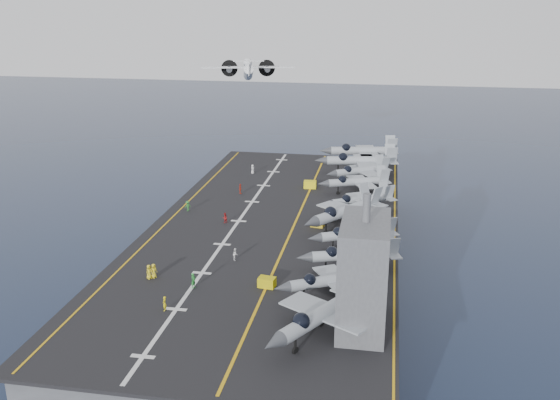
% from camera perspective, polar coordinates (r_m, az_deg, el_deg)
% --- Properties ---
extents(ground, '(500.00, 500.00, 0.00)m').
position_cam_1_polar(ground, '(102.30, -0.39, -7.63)').
color(ground, '#142135').
rests_on(ground, ground).
extents(hull, '(36.00, 90.00, 10.00)m').
position_cam_1_polar(hull, '(100.23, -0.40, -5.05)').
color(hull, '#56595E').
rests_on(hull, ground).
extents(flight_deck, '(38.00, 92.00, 0.40)m').
position_cam_1_polar(flight_deck, '(98.31, -0.41, -2.26)').
color(flight_deck, black).
rests_on(flight_deck, hull).
extents(foul_line, '(0.35, 90.00, 0.02)m').
position_cam_1_polar(foul_line, '(97.77, 1.32, -2.25)').
color(foul_line, gold).
rests_on(foul_line, flight_deck).
extents(landing_centerline, '(0.50, 90.00, 0.02)m').
position_cam_1_polar(landing_centerline, '(99.44, -3.81, -1.93)').
color(landing_centerline, silver).
rests_on(landing_centerline, flight_deck).
extents(deck_edge_port, '(0.25, 90.00, 0.02)m').
position_cam_1_polar(deck_edge_port, '(102.52, -9.80, -1.54)').
color(deck_edge_port, gold).
rests_on(deck_edge_port, flight_deck).
extents(deck_edge_stbd, '(0.25, 90.00, 0.02)m').
position_cam_1_polar(deck_edge_stbd, '(96.81, 10.44, -2.76)').
color(deck_edge_stbd, gold).
rests_on(deck_edge_stbd, flight_deck).
extents(island_superstructure, '(5.00, 10.00, 15.00)m').
position_cam_1_polar(island_superstructure, '(66.19, 7.70, -5.63)').
color(island_superstructure, '#56595E').
rests_on(island_superstructure, flight_deck).
extents(fighter_jet_0, '(16.96, 18.76, 5.43)m').
position_cam_1_polar(fighter_jet_0, '(65.87, 3.86, -10.25)').
color(fighter_jet_0, '#96A0A8').
rests_on(fighter_jet_0, flight_deck).
extents(fighter_jet_1, '(15.25, 13.62, 4.42)m').
position_cam_1_polar(fighter_jet_1, '(74.43, 4.76, -7.22)').
color(fighter_jet_1, gray).
rests_on(fighter_jet_1, flight_deck).
extents(fighter_jet_2, '(15.60, 12.82, 4.66)m').
position_cam_1_polar(fighter_jet_2, '(81.53, 6.79, -4.88)').
color(fighter_jet_2, '#949BA5').
rests_on(fighter_jet_2, flight_deck).
extents(fighter_jet_3, '(15.40, 13.40, 4.49)m').
position_cam_1_polar(fighter_jet_3, '(88.78, 7.06, -3.00)').
color(fighter_jet_3, '#9AA0AB').
rests_on(fighter_jet_3, flight_deck).
extents(fighter_jet_4, '(18.29, 19.40, 5.61)m').
position_cam_1_polar(fighter_jet_4, '(96.20, 6.06, -0.93)').
color(fighter_jet_4, '#8E959D').
rests_on(fighter_jet_4, flight_deck).
extents(fighter_jet_5, '(15.39, 13.94, 4.45)m').
position_cam_1_polar(fighter_jet_5, '(103.59, 7.47, 0.07)').
color(fighter_jet_5, gray).
rests_on(fighter_jet_5, flight_deck).
extents(fighter_jet_6, '(15.56, 13.10, 4.59)m').
position_cam_1_polar(fighter_jet_6, '(113.69, 7.13, 1.75)').
color(fighter_jet_6, '#939CA1').
rests_on(fighter_jet_6, flight_deck).
extents(fighter_jet_7, '(15.88, 14.57, 4.59)m').
position_cam_1_polar(fighter_jet_7, '(121.18, 7.42, 2.75)').
color(fighter_jet_7, '#949AA3').
rests_on(fighter_jet_7, flight_deck).
extents(fighter_jet_8, '(18.15, 13.70, 5.72)m').
position_cam_1_polar(fighter_jet_8, '(126.62, 7.42, 3.68)').
color(fighter_jet_8, gray).
rests_on(fighter_jet_8, flight_deck).
extents(tow_cart_a, '(2.24, 1.63, 1.24)m').
position_cam_1_polar(tow_cart_a, '(77.12, -1.21, -7.53)').
color(tow_cart_a, '#C5B40A').
rests_on(tow_cart_a, flight_deck).
extents(tow_cart_b, '(2.21, 1.66, 1.20)m').
position_cam_1_polar(tow_cart_b, '(96.87, 3.46, -2.11)').
color(tow_cart_b, gold).
rests_on(tow_cart_b, flight_deck).
extents(tow_cart_c, '(2.36, 1.61, 1.37)m').
position_cam_1_polar(tow_cart_c, '(116.39, 2.76, 1.42)').
color(tow_cart_c, yellow).
rests_on(tow_cart_c, flight_deck).
extents(crew_0, '(1.16, 1.34, 1.88)m').
position_cam_1_polar(crew_0, '(80.98, -11.46, -6.36)').
color(crew_0, yellow).
rests_on(crew_0, flight_deck).
extents(crew_1, '(0.77, 1.09, 1.75)m').
position_cam_1_polar(crew_1, '(72.72, -10.52, -9.29)').
color(crew_1, yellow).
rests_on(crew_1, flight_deck).
extents(crew_2, '(1.17, 1.20, 1.68)m').
position_cam_1_polar(crew_2, '(98.62, -5.07, -1.63)').
color(crew_2, '#B21919').
rests_on(crew_2, flight_deck).
extents(crew_3, '(1.18, 1.23, 1.71)m').
position_cam_1_polar(crew_3, '(104.88, -8.44, -0.54)').
color(crew_3, '#2E8C30').
rests_on(crew_3, flight_deck).
extents(crew_4, '(1.20, 1.35, 1.87)m').
position_cam_1_polar(crew_4, '(112.94, -3.65, 1.02)').
color(crew_4, '#B02C1C').
rests_on(crew_4, flight_deck).
extents(crew_5, '(1.02, 1.27, 1.84)m').
position_cam_1_polar(crew_5, '(126.09, -2.52, 2.85)').
color(crew_5, white).
rests_on(crew_5, flight_deck).
extents(crew_6, '(1.08, 1.34, 1.95)m').
position_cam_1_polar(crew_6, '(77.44, -7.92, -7.30)').
color(crew_6, '#268C33').
rests_on(crew_6, flight_deck).
extents(crew_7, '(0.83, 1.10, 1.68)m').
position_cam_1_polar(crew_7, '(84.84, -4.10, -4.95)').
color(crew_7, white).
rests_on(crew_7, flight_deck).
extents(transport_plane, '(24.05, 19.10, 5.02)m').
position_cam_1_polar(transport_plane, '(146.01, -2.91, 11.55)').
color(transport_plane, white).
extents(fighter_jet_9, '(18.15, 13.70, 5.72)m').
position_cam_1_polar(fighter_jet_9, '(134.87, 7.61, 4.56)').
color(fighter_jet_9, gray).
rests_on(fighter_jet_9, flight_deck).
extents(crew_8, '(1.16, 1.34, 1.88)m').
position_cam_1_polar(crew_8, '(80.80, -11.88, -6.45)').
color(crew_8, yellow).
rests_on(crew_8, flight_deck).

